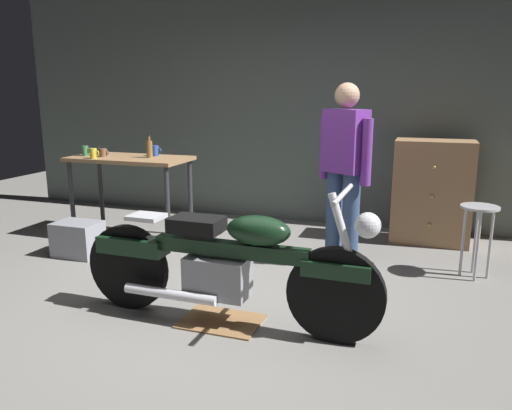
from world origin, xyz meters
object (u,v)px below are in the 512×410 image
object	(u,v)px
storage_bin	(78,239)
mug_green_speckled	(85,151)
wooden_dresser	(432,192)
mug_blue_enamel	(155,151)
person_standing	(344,167)
mug_brown_stoneware	(103,153)
motorcycle	(226,263)
shop_stool	(479,222)
mug_black_matte	(97,151)
bottle	(149,149)
mug_yellow_tall	(94,153)

from	to	relation	value
storage_bin	mug_green_speckled	xyz separation A→B (m)	(-0.36, 0.68, 0.78)
wooden_dresser	mug_blue_enamel	world-z (taller)	wooden_dresser
person_standing	mug_brown_stoneware	xyz separation A→B (m)	(-2.63, 0.08, 0.02)
motorcycle	mug_brown_stoneware	bearing A→B (deg)	143.79
shop_stool	mug_black_matte	xyz separation A→B (m)	(-3.94, 0.12, 0.45)
motorcycle	bottle	xyz separation A→B (m)	(-1.56, 1.67, 0.55)
person_standing	storage_bin	bearing A→B (deg)	43.77
person_standing	mug_green_speckled	world-z (taller)	person_standing
motorcycle	shop_stool	world-z (taller)	motorcycle
mug_black_matte	mug_green_speckled	world-z (taller)	mug_green_speckled
shop_stool	mug_green_speckled	xyz separation A→B (m)	(-4.03, 0.04, 0.46)
storage_bin	mug_green_speckled	bearing A→B (deg)	118.14
shop_stool	mug_blue_enamel	world-z (taller)	mug_blue_enamel
wooden_dresser	motorcycle	bearing A→B (deg)	-117.91
person_standing	mug_blue_enamel	distance (m)	2.15
shop_stool	mug_green_speckled	distance (m)	4.06
storage_bin	wooden_dresser	bearing A→B (deg)	26.11
mug_blue_enamel	mug_yellow_tall	size ratio (longest dim) A/B	1.12
motorcycle	wooden_dresser	bearing A→B (deg)	62.94
motorcycle	mug_brown_stoneware	distance (m)	2.65
mug_green_speckled	mug_blue_enamel	bearing A→B (deg)	17.21
wooden_dresser	mug_black_matte	xyz separation A→B (m)	(-3.56, -0.85, 0.40)
mug_blue_enamel	wooden_dresser	bearing A→B (deg)	13.54
mug_black_matte	wooden_dresser	bearing A→B (deg)	13.44
storage_bin	bottle	bearing A→B (deg)	62.89
shop_stool	mug_yellow_tall	world-z (taller)	mug_yellow_tall
wooden_dresser	mug_yellow_tall	bearing A→B (deg)	-162.23
shop_stool	wooden_dresser	xyz separation A→B (m)	(-0.38, 0.97, 0.05)
shop_stool	bottle	bearing A→B (deg)	177.73
mug_yellow_tall	bottle	size ratio (longest dim) A/B	0.45
motorcycle	shop_stool	size ratio (longest dim) A/B	3.42
mug_blue_enamel	mug_green_speckled	xyz separation A→B (m)	(-0.74, -0.23, -0.00)
wooden_dresser	mug_black_matte	world-z (taller)	wooden_dresser
mug_yellow_tall	mug_green_speckled	bearing A→B (deg)	144.50
wooden_dresser	storage_bin	world-z (taller)	wooden_dresser
motorcycle	mug_black_matte	bearing A→B (deg)	144.14
mug_green_speckled	person_standing	bearing A→B (deg)	-1.82
wooden_dresser	mug_blue_enamel	distance (m)	3.02
person_standing	storage_bin	size ratio (longest dim) A/B	3.80
motorcycle	wooden_dresser	xyz separation A→B (m)	(1.33, 2.51, 0.10)
motorcycle	shop_stool	xyz separation A→B (m)	(1.71, 1.54, 0.05)
mug_green_speckled	bottle	distance (m)	0.76
person_standing	mug_green_speckled	size ratio (longest dim) A/B	15.35
motorcycle	storage_bin	bearing A→B (deg)	156.12
person_standing	mug_yellow_tall	bearing A→B (deg)	32.16
motorcycle	mug_black_matte	distance (m)	2.82
mug_green_speckled	mug_black_matte	bearing A→B (deg)	41.10
motorcycle	mug_yellow_tall	xyz separation A→B (m)	(-2.09, 1.42, 0.50)
motorcycle	bottle	size ratio (longest dim) A/B	9.09
mug_black_matte	mug_brown_stoneware	xyz separation A→B (m)	(0.15, -0.09, -0.00)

